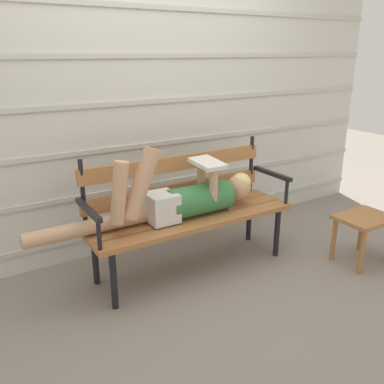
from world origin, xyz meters
TOP-DOWN VIEW (x-y plane):
  - ground_plane at (0.00, 0.00)m, footprint 12.00×12.00m
  - house_siding at (0.00, 0.73)m, footprint 4.82×0.08m
  - park_bench at (-0.00, 0.16)m, footprint 1.57×0.47m
  - reclining_person at (-0.10, 0.09)m, footprint 1.69×0.26m
  - footstool at (1.19, -0.50)m, footprint 0.42×0.32m

SIDE VIEW (x-z plane):
  - ground_plane at x=0.00m, z-range 0.00..0.00m
  - footstool at x=1.19m, z-range 0.12..0.50m
  - park_bench at x=0.00m, z-range 0.03..0.94m
  - reclining_person at x=-0.10m, z-range 0.30..0.87m
  - house_siding at x=0.00m, z-range 0.00..2.40m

